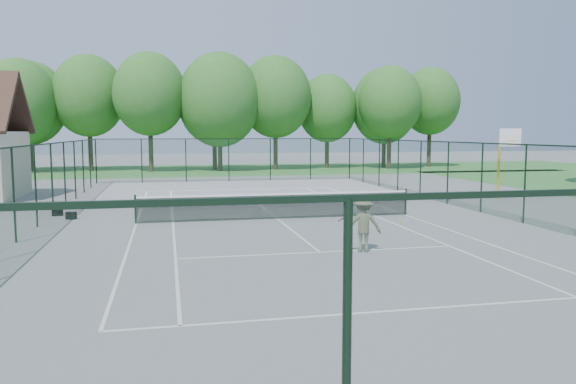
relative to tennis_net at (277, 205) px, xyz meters
name	(u,v)px	position (x,y,z in m)	size (l,w,h in m)	color
ground	(278,219)	(0.00, 0.00, -0.58)	(140.00, 140.00, 0.00)	gray
grass_far	(215,170)	(0.00, 30.00, -0.57)	(80.00, 16.00, 0.01)	#438939
court_lines	(278,219)	(0.00, 0.00, -0.57)	(11.05, 23.85, 0.01)	white
tennis_net	(277,205)	(0.00, 0.00, 0.00)	(11.08, 0.08, 1.10)	black
fence_enclosure	(277,180)	(0.00, 0.00, 0.98)	(18.05, 36.05, 3.02)	#1D3C27
tree_line_far	(214,104)	(0.00, 30.00, 5.42)	(39.40, 6.40, 9.70)	#3D2F1D
basketball_goal	(505,150)	(12.57, 3.80, 1.99)	(1.20, 1.43, 3.65)	gold
sports_bag_a	(57,212)	(-8.80, 2.79, -0.41)	(0.41, 0.25, 0.33)	black
sports_bag_b	(71,216)	(-8.09, 1.68, -0.43)	(0.38, 0.23, 0.29)	black
tennis_player	(363,224)	(1.26, -6.57, 0.24)	(2.26, 0.86, 1.62)	#595C42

